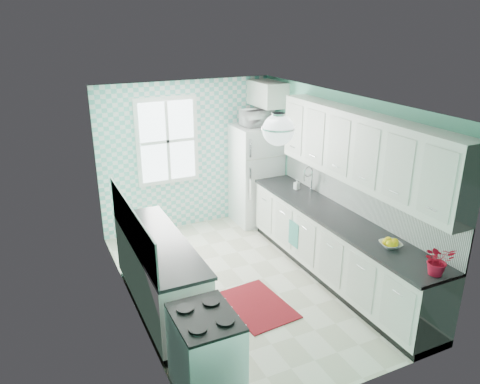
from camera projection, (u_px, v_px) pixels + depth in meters
name	position (u px, v px, depth m)	size (l,w,h in m)	color
floor	(245.00, 284.00, 6.46)	(3.00, 4.40, 0.02)	beige
ceiling	(245.00, 100.00, 5.57)	(3.00, 4.40, 0.02)	white
wall_back	(187.00, 156.00, 7.88)	(3.00, 0.02, 2.50)	#6BC8AA
wall_front	(354.00, 281.00, 4.14)	(3.00, 0.02, 2.50)	#6BC8AA
wall_left	(128.00, 219.00, 5.40)	(0.02, 4.40, 2.50)	#6BC8AA
wall_right	(341.00, 182.00, 6.62)	(0.02, 4.40, 2.50)	#6BC8AA
accent_wall	(188.00, 156.00, 7.86)	(3.00, 0.01, 2.50)	#68C6B9
window	(167.00, 141.00, 7.59)	(1.04, 0.05, 1.44)	white
backsplash_right	(357.00, 195.00, 6.29)	(0.02, 3.60, 0.51)	white
backsplash_left	(131.00, 226.00, 5.37)	(0.02, 2.15, 0.51)	white
upper_cabinets_right	(362.00, 149.00, 5.81)	(0.33, 3.20, 0.90)	silver
upper_cabinet_fridge	(267.00, 94.00, 7.73)	(0.40, 0.74, 0.40)	silver
ceiling_light	(278.00, 130.00, 4.96)	(0.34, 0.34, 0.35)	silver
base_cabinets_right	(336.00, 249.00, 6.44)	(0.60, 3.60, 0.90)	white
countertop_right	(337.00, 218.00, 6.27)	(0.63, 3.60, 0.04)	black
base_cabinets_left	(160.00, 277.00, 5.75)	(0.60, 2.15, 0.90)	white
countertop_left	(159.00, 242.00, 5.59)	(0.63, 2.15, 0.04)	black
fridge	(256.00, 175.00, 8.14)	(0.75, 0.75, 1.73)	white
stove	(206.00, 353.00, 4.44)	(0.57, 0.71, 0.86)	white
sink	(300.00, 194.00, 7.07)	(0.55, 0.46, 0.53)	silver
rug	(257.00, 305.00, 5.94)	(0.70, 1.01, 0.02)	maroon
dish_towel	(294.00, 234.00, 6.80)	(0.02, 0.25, 0.37)	#64B8B5
fruit_bowl	(390.00, 245.00, 5.41)	(0.24, 0.24, 0.06)	white
potted_plant	(438.00, 260.00, 4.79)	(0.30, 0.26, 0.33)	red
soap_bottle	(297.00, 184.00, 7.21)	(0.07, 0.08, 0.16)	#9EBAC6
microwave	(257.00, 118.00, 7.79)	(0.50, 0.34, 0.28)	white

